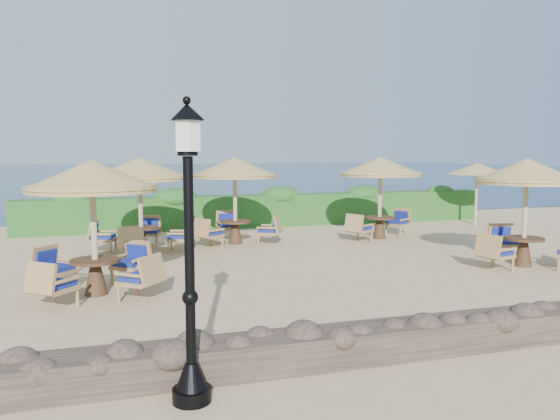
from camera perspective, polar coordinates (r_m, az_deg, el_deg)
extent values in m
plane|color=tan|center=(14.15, 6.66, -5.40)|extent=(120.00, 120.00, 0.00)
plane|color=#0C2650|center=(82.94, -13.02, 3.92)|extent=(160.00, 160.00, 0.00)
cube|color=#1B4F19|center=(20.78, -1.25, -0.04)|extent=(18.00, 0.90, 1.20)
cube|color=brown|center=(8.93, 23.03, -11.19)|extent=(15.00, 0.65, 0.44)
cylinder|color=black|center=(6.54, -9.20, -18.51)|extent=(0.44, 0.44, 0.16)
cone|color=black|center=(6.46, -9.23, -16.73)|extent=(0.36, 0.36, 0.30)
cylinder|color=black|center=(6.08, -9.43, -5.81)|extent=(0.11, 0.11, 2.40)
cylinder|color=silver|center=(5.96, -9.66, 7.78)|extent=(0.30, 0.30, 0.36)
cone|color=black|center=(5.97, -9.71, 10.08)|extent=(0.40, 0.40, 0.18)
cylinder|color=#C1B088|center=(22.40, 19.82, 1.33)|extent=(0.10, 0.10, 2.20)
cone|color=olive|center=(22.35, 19.91, 4.09)|extent=(2.30, 2.30, 0.45)
cylinder|color=#C1B088|center=(11.24, -18.85, -2.44)|extent=(0.12, 0.12, 2.40)
cone|color=olive|center=(11.14, -19.05, 3.58)|extent=(2.51, 2.51, 0.55)
cylinder|color=olive|center=(11.15, -19.00, 2.14)|extent=(2.46, 2.46, 0.14)
cylinder|color=#4A2E1A|center=(11.33, -18.76, -5.04)|extent=(0.96, 0.96, 0.06)
cone|color=#4A2E1A|center=(11.40, -18.70, -6.77)|extent=(0.44, 0.44, 0.64)
cylinder|color=#C1B088|center=(14.67, 24.21, -0.74)|extent=(0.12, 0.12, 2.40)
cone|color=olive|center=(14.59, 24.41, 3.87)|extent=(2.44, 2.44, 0.55)
cylinder|color=olive|center=(14.60, 24.36, 2.77)|extent=(2.39, 2.39, 0.14)
cylinder|color=#4A2E1A|center=(14.73, 24.13, -2.75)|extent=(0.96, 0.96, 0.06)
cone|color=#4A2E1A|center=(14.79, 24.07, -4.09)|extent=(0.44, 0.44, 0.64)
cylinder|color=#C1B088|center=(15.76, -14.36, 0.04)|extent=(0.12, 0.12, 2.40)
cone|color=olive|center=(15.69, -14.47, 4.33)|extent=(2.82, 2.82, 0.55)
cylinder|color=olive|center=(15.70, -14.44, 3.30)|extent=(2.77, 2.77, 0.14)
cylinder|color=#4A2E1A|center=(15.82, -14.31, -1.84)|extent=(0.96, 0.96, 0.06)
cone|color=#4A2E1A|center=(15.88, -14.28, -3.09)|extent=(0.44, 0.44, 0.64)
cylinder|color=#C1B088|center=(16.77, -4.71, 0.55)|extent=(0.12, 0.12, 2.40)
cone|color=olive|center=(16.70, -4.75, 4.58)|extent=(2.56, 2.56, 0.55)
cylinder|color=olive|center=(16.71, -4.74, 3.62)|extent=(2.51, 2.51, 0.14)
cylinder|color=#4A2E1A|center=(16.83, -4.70, -1.21)|extent=(0.96, 0.96, 0.06)
cone|color=#4A2E1A|center=(16.88, -4.69, -2.39)|extent=(0.44, 0.44, 0.64)
cylinder|color=#C1B088|center=(18.04, 10.39, 0.86)|extent=(0.12, 0.12, 2.40)
cone|color=olive|center=(17.97, 10.46, 4.60)|extent=(2.66, 2.66, 0.55)
cylinder|color=olive|center=(17.98, 10.45, 3.71)|extent=(2.61, 2.61, 0.14)
cylinder|color=#4A2E1A|center=(18.09, 10.36, -0.78)|extent=(0.96, 0.96, 0.06)
cone|color=#4A2E1A|center=(18.14, 10.34, -1.88)|extent=(0.44, 0.44, 0.64)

